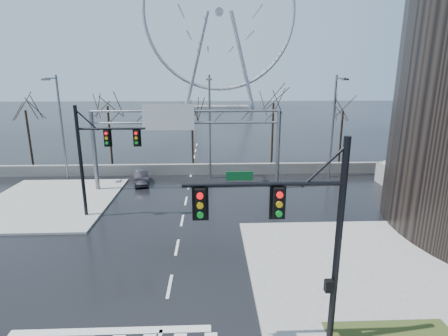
{
  "coord_description": "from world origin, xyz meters",
  "views": [
    {
      "loc": [
        2.06,
        -15.0,
        9.88
      ],
      "look_at": [
        2.93,
        7.26,
        4.0
      ],
      "focal_mm": 28.0,
      "sensor_mm": 36.0,
      "label": 1
    }
  ],
  "objects_px": {
    "signal_mast_far": "(96,151)",
    "car": "(141,177)",
    "signal_mast_near": "(301,227)",
    "sign_gantry": "(182,132)",
    "ferris_wheel": "(219,19)"
  },
  "relations": [
    {
      "from": "signal_mast_far",
      "to": "car",
      "type": "distance_m",
      "value": 9.12
    },
    {
      "from": "signal_mast_far",
      "to": "car",
      "type": "xyz_separation_m",
      "value": [
        1.29,
        7.98,
        -4.22
      ]
    },
    {
      "from": "signal_mast_near",
      "to": "signal_mast_far",
      "type": "relative_size",
      "value": 1.0
    },
    {
      "from": "sign_gantry",
      "to": "signal_mast_near",
      "type": "bearing_deg",
      "value": -73.81
    },
    {
      "from": "sign_gantry",
      "to": "signal_mast_far",
      "type": "bearing_deg",
      "value": -132.47
    },
    {
      "from": "sign_gantry",
      "to": "car",
      "type": "relative_size",
      "value": 4.43
    },
    {
      "from": "signal_mast_near",
      "to": "car",
      "type": "height_order",
      "value": "signal_mast_near"
    },
    {
      "from": "signal_mast_far",
      "to": "car",
      "type": "bearing_deg",
      "value": 80.82
    },
    {
      "from": "signal_mast_near",
      "to": "sign_gantry",
      "type": "distance_m",
      "value": 19.79
    },
    {
      "from": "ferris_wheel",
      "to": "car",
      "type": "xyz_separation_m",
      "value": [
        -9.58,
        -78.06,
        -25.53
      ]
    },
    {
      "from": "sign_gantry",
      "to": "ferris_wheel",
      "type": "bearing_deg",
      "value": 86.16
    },
    {
      "from": "signal_mast_far",
      "to": "sign_gantry",
      "type": "xyz_separation_m",
      "value": [
        5.49,
        6.0,
        0.35
      ]
    },
    {
      "from": "signal_mast_near",
      "to": "sign_gantry",
      "type": "height_order",
      "value": "signal_mast_near"
    },
    {
      "from": "signal_mast_near",
      "to": "signal_mast_far",
      "type": "height_order",
      "value": "same"
    },
    {
      "from": "ferris_wheel",
      "to": "signal_mast_near",
      "type": "bearing_deg",
      "value": -89.92
    }
  ]
}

